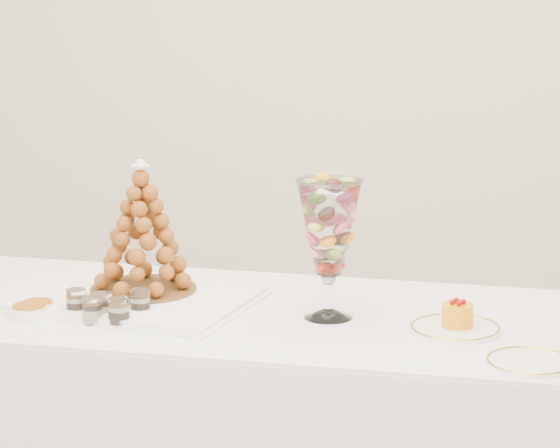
# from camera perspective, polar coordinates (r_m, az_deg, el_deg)

# --- Properties ---
(buffet_table) EXTENTS (2.02, 0.84, 0.76)m
(buffet_table) POSITION_cam_1_polar(r_m,az_deg,el_deg) (3.71, -1.03, -9.43)
(buffet_table) COLOR white
(buffet_table) RESTS_ON ground
(lace_tray) EXTENTS (0.68, 0.56, 0.02)m
(lace_tray) POSITION_cam_1_polar(r_m,az_deg,el_deg) (3.68, -6.20, -3.20)
(lace_tray) COLOR white
(lace_tray) RESTS_ON buffet_table
(macaron_vase) EXTENTS (0.17, 0.17, 0.37)m
(macaron_vase) POSITION_cam_1_polar(r_m,az_deg,el_deg) (3.47, 2.12, -0.22)
(macaron_vase) COLOR white
(macaron_vase) RESTS_ON buffet_table
(cake_plate) EXTENTS (0.24, 0.24, 0.01)m
(cake_plate) POSITION_cam_1_polar(r_m,az_deg,el_deg) (3.44, 7.55, -4.50)
(cake_plate) COLOR white
(cake_plate) RESTS_ON buffet_table
(spare_plate) EXTENTS (0.21, 0.21, 0.01)m
(spare_plate) POSITION_cam_1_polar(r_m,az_deg,el_deg) (3.23, 10.70, -5.87)
(spare_plate) COLOR white
(spare_plate) RESTS_ON buffet_table
(verrine_a) EXTENTS (0.06, 0.06, 0.07)m
(verrine_a) POSITION_cam_1_polar(r_m,az_deg,el_deg) (3.58, -8.76, -3.36)
(verrine_a) COLOR white
(verrine_a) RESTS_ON buffet_table
(verrine_b) EXTENTS (0.06, 0.06, 0.07)m
(verrine_b) POSITION_cam_1_polar(r_m,az_deg,el_deg) (3.54, -7.62, -3.50)
(verrine_b) COLOR white
(verrine_b) RESTS_ON buffet_table
(verrine_c) EXTENTS (0.06, 0.06, 0.07)m
(verrine_c) POSITION_cam_1_polar(r_m,az_deg,el_deg) (3.55, -6.04, -3.38)
(verrine_c) COLOR white
(verrine_c) RESTS_ON buffet_table
(verrine_d) EXTENTS (0.05, 0.05, 0.07)m
(verrine_d) POSITION_cam_1_polar(r_m,az_deg,el_deg) (3.50, -8.07, -3.69)
(verrine_d) COLOR white
(verrine_d) RESTS_ON buffet_table
(verrine_e) EXTENTS (0.06, 0.06, 0.07)m
(verrine_e) POSITION_cam_1_polar(r_m,az_deg,el_deg) (3.48, -6.95, -3.77)
(verrine_e) COLOR white
(verrine_e) RESTS_ON buffet_table
(ramekin_back) EXTENTS (0.09, 0.09, 0.03)m
(ramekin_back) POSITION_cam_1_polar(r_m,az_deg,el_deg) (3.62, -10.38, -3.56)
(ramekin_back) COLOR white
(ramekin_back) RESTS_ON buffet_table
(ramekin_front) EXTENTS (0.10, 0.10, 0.03)m
(ramekin_front) POSITION_cam_1_polar(r_m,az_deg,el_deg) (3.58, -10.73, -3.73)
(ramekin_front) COLOR white
(ramekin_front) RESTS_ON buffet_table
(croquembouche) EXTENTS (0.30, 0.30, 0.37)m
(croquembouche) POSITION_cam_1_polar(r_m,az_deg,el_deg) (3.68, -5.97, -0.14)
(croquembouche) COLOR brown
(croquembouche) RESTS_ON lace_tray
(mousse_cake) EXTENTS (0.08, 0.08, 0.07)m
(mousse_cake) POSITION_cam_1_polar(r_m,az_deg,el_deg) (3.44, 7.64, -3.89)
(mousse_cake) COLOR orange
(mousse_cake) RESTS_ON cake_plate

